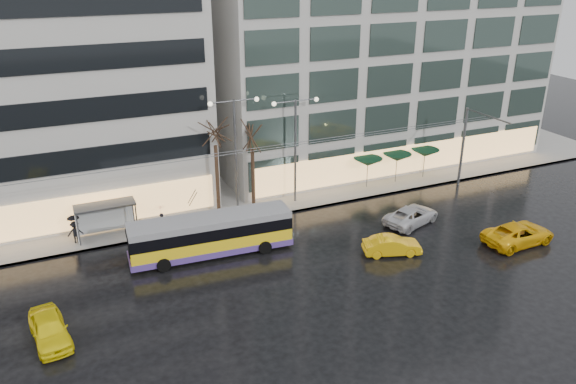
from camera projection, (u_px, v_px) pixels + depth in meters
ground at (265, 285)px, 34.86m from camera, size 140.00×140.00×0.00m
sidewalk at (226, 197)px, 47.36m from camera, size 80.00×10.00×0.15m
kerb at (245, 220)px, 43.19m from camera, size 80.00×0.10×0.15m
building_right at (375, 27)px, 53.01m from camera, size 32.00×14.00×25.00m
trolleybus at (211, 236)px, 37.95m from camera, size 11.09×4.59×5.09m
catenary at (236, 177)px, 40.25m from camera, size 42.24×5.12×7.00m
bus_shelter at (100, 213)px, 39.96m from camera, size 4.20×1.60×2.51m
street_lamp_near at (235, 141)px, 42.36m from camera, size 3.96×0.36×9.03m
street_lamp_far at (295, 136)px, 44.33m from camera, size 3.96×0.36×8.53m
tree_a at (215, 128)px, 41.54m from camera, size 3.20×3.20×8.40m
tree_b at (252, 132)px, 43.10m from camera, size 3.20×3.20×7.70m
parasol_a at (368, 162)px, 48.39m from camera, size 2.50×2.50×2.65m
parasol_b at (397, 157)px, 49.51m from camera, size 2.50×2.50×2.65m
parasol_c at (425, 153)px, 50.62m from camera, size 2.50×2.50×2.65m
taxi_a at (49, 329)px, 29.60m from camera, size 2.31×4.49×1.46m
taxi_b at (392, 245)px, 38.26m from camera, size 4.19×2.52×1.30m
taxi_c at (518, 234)px, 39.65m from camera, size 5.45×2.65×1.50m
sedan_silver at (411, 215)px, 42.62m from camera, size 5.29×3.63×1.34m
pedestrian_a at (161, 215)px, 40.53m from camera, size 1.20×1.21×2.19m
pedestrian_b at (126, 213)px, 42.12m from camera, size 1.04×0.89×1.86m
pedestrian_c at (75, 228)px, 39.31m from camera, size 1.06×0.83×2.11m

